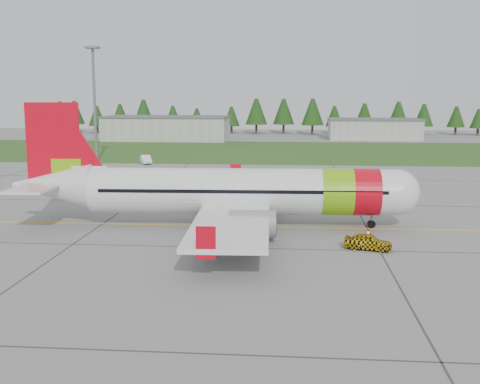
{
  "coord_description": "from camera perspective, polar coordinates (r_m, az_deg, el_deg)",
  "views": [
    {
      "loc": [
        2.93,
        -46.93,
        12.37
      ],
      "look_at": [
        -1.55,
        4.97,
        3.77
      ],
      "focal_mm": 45.0,
      "sensor_mm": 36.0,
      "label": 1
    }
  ],
  "objects": [
    {
      "name": "hangar_east",
      "position": [
        166.69,
        12.59,
        5.79
      ],
      "size": [
        24.0,
        12.0,
        5.2
      ],
      "primitive_type": "cube",
      "color": "#A8A8A3",
      "rests_on": "ground"
    },
    {
      "name": "aircraft",
      "position": [
        55.87,
        -0.69,
        0.06
      ],
      "size": [
        38.03,
        34.97,
        11.52
      ],
      "rotation": [
        0.0,
        0.0,
        0.04
      ],
      "color": "silver",
      "rests_on": "ground"
    },
    {
      "name": "hangar_west",
      "position": [
        160.62,
        -6.95,
        5.97
      ],
      "size": [
        32.0,
        14.0,
        6.0
      ],
      "primitive_type": "cube",
      "color": "#A8A8A3",
      "rests_on": "ground"
    },
    {
      "name": "treeline",
      "position": [
        185.1,
        4.05,
        7.07
      ],
      "size": [
        160.0,
        8.0,
        10.0
      ],
      "primitive_type": null,
      "color": "#1C3F14",
      "rests_on": "ground"
    },
    {
      "name": "taxi_guideline",
      "position": [
        56.38,
        1.83,
        -3.29
      ],
      "size": [
        120.0,
        0.25,
        0.02
      ],
      "primitive_type": "cube",
      "color": "gold",
      "rests_on": "ground"
    },
    {
      "name": "follow_me_car",
      "position": [
        48.9,
        12.09,
        -3.21
      ],
      "size": [
        1.67,
        1.83,
        3.78
      ],
      "primitive_type": "imported",
      "rotation": [
        0.0,
        0.0,
        1.28
      ],
      "color": "yellow",
      "rests_on": "ground"
    },
    {
      "name": "service_van",
      "position": [
        107.58,
        -8.94,
        3.88
      ],
      "size": [
        2.03,
        1.98,
        4.55
      ],
      "primitive_type": "imported",
      "rotation": [
        0.0,
        0.0,
        0.38
      ],
      "color": "white",
      "rests_on": "ground"
    },
    {
      "name": "ground",
      "position": [
        48.63,
        1.32,
        -5.36
      ],
      "size": [
        320.0,
        320.0,
        0.0
      ],
      "primitive_type": "plane",
      "color": "gray",
      "rests_on": "ground"
    },
    {
      "name": "floodlight_mast",
      "position": [
        110.62,
        -13.61,
        7.89
      ],
      "size": [
        0.5,
        0.5,
        20.0
      ],
      "primitive_type": "cylinder",
      "color": "slate",
      "rests_on": "ground"
    },
    {
      "name": "grass_strip",
      "position": [
        129.56,
        3.62,
        3.89
      ],
      "size": [
        320.0,
        50.0,
        0.03
      ],
      "primitive_type": "cube",
      "color": "#30561E",
      "rests_on": "ground"
    }
  ]
}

